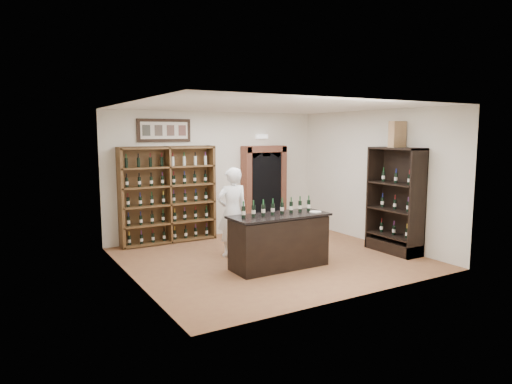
{
  "coord_description": "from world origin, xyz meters",
  "views": [
    {
      "loc": [
        -4.77,
        -7.52,
        2.51
      ],
      "look_at": [
        -0.17,
        0.3,
        1.32
      ],
      "focal_mm": 32.0,
      "sensor_mm": 36.0,
      "label": 1
    }
  ],
  "objects_px": {
    "side_cabinet": "(396,217)",
    "shopkeeper": "(232,212)",
    "wine_crate": "(397,134)",
    "wine_shelf": "(168,195)",
    "tasting_counter": "(279,241)",
    "counter_bottle_0": "(243,212)"
  },
  "relations": [
    {
      "from": "side_cabinet",
      "to": "shopkeeper",
      "type": "xyz_separation_m",
      "value": [
        -3.11,
        1.44,
        0.15
      ]
    },
    {
      "from": "side_cabinet",
      "to": "wine_crate",
      "type": "xyz_separation_m",
      "value": [
        -0.0,
        0.04,
        1.71
      ]
    },
    {
      "from": "wine_shelf",
      "to": "wine_crate",
      "type": "distance_m",
      "value": 5.16
    },
    {
      "from": "tasting_counter",
      "to": "shopkeeper",
      "type": "xyz_separation_m",
      "value": [
        -0.38,
        1.14,
        0.41
      ]
    },
    {
      "from": "wine_shelf",
      "to": "tasting_counter",
      "type": "height_order",
      "value": "wine_shelf"
    },
    {
      "from": "wine_shelf",
      "to": "shopkeeper",
      "type": "height_order",
      "value": "wine_shelf"
    },
    {
      "from": "tasting_counter",
      "to": "wine_crate",
      "type": "xyz_separation_m",
      "value": [
        2.72,
        -0.26,
        1.97
      ]
    },
    {
      "from": "counter_bottle_0",
      "to": "tasting_counter",
      "type": "bearing_deg",
      "value": -4.84
    },
    {
      "from": "shopkeeper",
      "to": "wine_crate",
      "type": "bearing_deg",
      "value": 160.75
    },
    {
      "from": "wine_shelf",
      "to": "shopkeeper",
      "type": "bearing_deg",
      "value": -68.19
    },
    {
      "from": "wine_crate",
      "to": "shopkeeper",
      "type": "bearing_deg",
      "value": 152.57
    },
    {
      "from": "counter_bottle_0",
      "to": "side_cabinet",
      "type": "xyz_separation_m",
      "value": [
        3.44,
        -0.36,
        -0.35
      ]
    },
    {
      "from": "side_cabinet",
      "to": "wine_shelf",
      "type": "bearing_deg",
      "value": 139.79
    },
    {
      "from": "side_cabinet",
      "to": "tasting_counter",
      "type": "bearing_deg",
      "value": 173.72
    },
    {
      "from": "shopkeeper",
      "to": "tasting_counter",
      "type": "bearing_deg",
      "value": 113.58
    },
    {
      "from": "wine_shelf",
      "to": "shopkeeper",
      "type": "xyz_separation_m",
      "value": [
        0.72,
        -1.79,
        -0.19
      ]
    },
    {
      "from": "wine_shelf",
      "to": "counter_bottle_0",
      "type": "xyz_separation_m",
      "value": [
        0.38,
        -2.87,
        0.01
      ]
    },
    {
      "from": "shopkeeper",
      "to": "wine_crate",
      "type": "height_order",
      "value": "wine_crate"
    },
    {
      "from": "wine_shelf",
      "to": "counter_bottle_0",
      "type": "relative_size",
      "value": 7.33
    },
    {
      "from": "tasting_counter",
      "to": "shopkeeper",
      "type": "relative_size",
      "value": 1.04
    },
    {
      "from": "shopkeeper",
      "to": "wine_shelf",
      "type": "bearing_deg",
      "value": -63.15
    },
    {
      "from": "wine_shelf",
      "to": "side_cabinet",
      "type": "bearing_deg",
      "value": -40.21
    }
  ]
}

